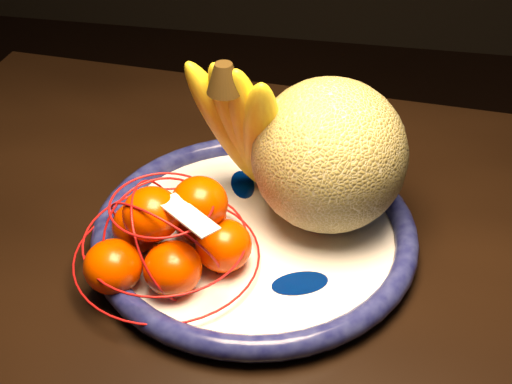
% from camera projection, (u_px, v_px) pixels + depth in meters
% --- Properties ---
extents(fruit_bowl, '(0.39, 0.39, 0.03)m').
position_uv_depth(fruit_bowl, '(254.00, 233.00, 0.86)').
color(fruit_bowl, white).
rests_on(fruit_bowl, dining_table).
extents(cantaloupe, '(0.18, 0.18, 0.18)m').
position_uv_depth(cantaloupe, '(329.00, 155.00, 0.83)').
color(cantaloupe, olive).
rests_on(cantaloupe, fruit_bowl).
extents(banana_bunch, '(0.14, 0.15, 0.23)m').
position_uv_depth(banana_bunch, '(245.00, 123.00, 0.84)').
color(banana_bunch, yellow).
rests_on(banana_bunch, fruit_bowl).
extents(mandarin_bag, '(0.27, 0.27, 0.13)m').
position_uv_depth(mandarin_bag, '(171.00, 235.00, 0.79)').
color(mandarin_bag, '#FE3F00').
rests_on(mandarin_bag, fruit_bowl).
extents(price_tag, '(0.07, 0.06, 0.01)m').
position_uv_depth(price_tag, '(188.00, 215.00, 0.74)').
color(price_tag, white).
rests_on(price_tag, mandarin_bag).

